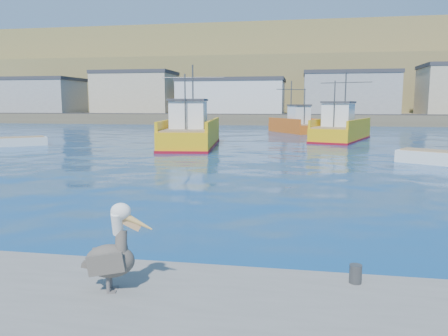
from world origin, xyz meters
name	(u,v)px	position (x,y,z in m)	size (l,w,h in m)	color
ground	(213,239)	(0.00, 0.00, 0.00)	(260.00, 260.00, 0.00)	navy
dock_bollards	(208,264)	(0.60, -3.40, 0.65)	(36.20, 0.20, 0.30)	#4C4C4C
far_shore	(294,82)	(0.00, 109.20, 8.98)	(200.00, 81.00, 24.00)	brown
trawler_yellow_a	(191,133)	(-6.40, 23.03, 1.03)	(5.10, 11.39, 6.48)	gold
trawler_yellow_b	(341,130)	(5.68, 30.70, 0.97)	(6.37, 10.47, 6.34)	gold
boat_orange	(295,124)	(1.42, 41.01, 0.99)	(6.24, 7.83, 5.97)	#DA5A17
skiff_left	(19,142)	(-20.01, 21.03, 0.28)	(4.09, 3.67, 0.89)	silver
skiff_mid	(438,159)	(9.67, 15.48, 0.30)	(4.44, 3.54, 0.93)	silver
pelican	(112,254)	(-0.69, -4.32, 1.08)	(1.11, 0.59, 1.37)	#595451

